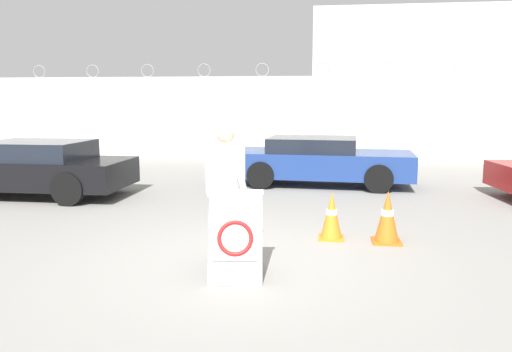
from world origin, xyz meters
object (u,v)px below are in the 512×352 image
(traffic_cone_mid, at_px, (332,216))
(barricade_sign, at_px, (236,234))
(traffic_cone_near, at_px, (387,217))
(security_guard, at_px, (226,186))
(parked_car_front_coupe, at_px, (31,168))
(parked_car_rear_sedan, at_px, (319,160))

(traffic_cone_mid, bearing_deg, barricade_sign, -123.65)
(traffic_cone_near, bearing_deg, traffic_cone_mid, 173.54)
(security_guard, distance_m, parked_car_front_coupe, 6.49)
(security_guard, relative_size, parked_car_rear_sedan, 0.40)
(security_guard, relative_size, traffic_cone_mid, 2.47)
(barricade_sign, relative_size, traffic_cone_mid, 1.45)
(traffic_cone_mid, height_order, parked_car_front_coupe, parked_car_front_coupe)
(parked_car_rear_sedan, bearing_deg, traffic_cone_near, -74.54)
(traffic_cone_mid, height_order, parked_car_rear_sedan, parked_car_rear_sedan)
(parked_car_front_coupe, bearing_deg, traffic_cone_mid, 158.46)
(barricade_sign, height_order, parked_car_rear_sedan, parked_car_rear_sedan)
(barricade_sign, xyz_separation_m, traffic_cone_mid, (1.19, 1.80, -0.16))
(barricade_sign, relative_size, traffic_cone_near, 1.33)
(barricade_sign, distance_m, parked_car_front_coupe, 6.99)
(traffic_cone_near, bearing_deg, security_guard, -152.74)
(barricade_sign, relative_size, parked_car_rear_sedan, 0.23)
(traffic_cone_near, height_order, traffic_cone_mid, traffic_cone_near)
(barricade_sign, height_order, security_guard, security_guard)
(traffic_cone_near, distance_m, parked_car_front_coupe, 7.90)
(traffic_cone_mid, relative_size, parked_car_front_coupe, 0.17)
(parked_car_rear_sedan, bearing_deg, traffic_cone_mid, -83.69)
(traffic_cone_mid, bearing_deg, security_guard, -138.55)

